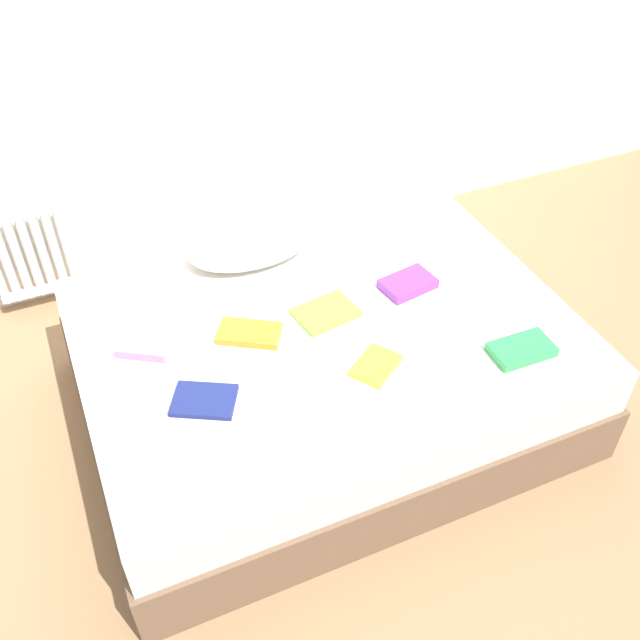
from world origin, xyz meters
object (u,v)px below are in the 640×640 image
object	(u,v)px
bed	(325,367)
textbook_pink	(145,346)
radiator	(30,254)
textbook_navy	(204,400)
pillow	(251,244)
textbook_lime	(326,313)
textbook_purple	(408,284)
textbook_yellow	(376,366)
textbook_green	(522,349)
textbook_orange	(250,333)

from	to	relation	value
bed	textbook_pink	bearing A→B (deg)	168.51
radiator	textbook_navy	bearing A→B (deg)	-71.11
pillow	textbook_navy	distance (m)	0.89
textbook_lime	textbook_purple	xyz separation A→B (m)	(0.39, 0.02, 0.01)
textbook_lime	textbook_navy	xyz separation A→B (m)	(-0.60, -0.26, -0.00)
textbook_yellow	bed	bearing A→B (deg)	70.59
textbook_pink	textbook_green	bearing A→B (deg)	7.50
textbook_navy	textbook_yellow	world-z (taller)	same
pillow	textbook_lime	world-z (taller)	pillow
textbook_yellow	textbook_pink	bearing A→B (deg)	116.61
radiator	textbook_navy	xyz separation A→B (m)	(0.48, -1.41, 0.16)
textbook_lime	textbook_pink	bearing A→B (deg)	163.83
textbook_lime	textbook_navy	distance (m)	0.65
textbook_orange	textbook_purple	bearing A→B (deg)	33.15
textbook_pink	pillow	bearing A→B (deg)	66.48
radiator	textbook_purple	bearing A→B (deg)	-37.38
bed	textbook_yellow	xyz separation A→B (m)	(0.08, -0.31, 0.26)
radiator	textbook_orange	world-z (taller)	radiator
radiator	textbook_green	distance (m)	2.37
radiator	pillow	bearing A→B (deg)	-35.04
pillow	textbook_navy	size ratio (longest dim) A/B	2.52
textbook_navy	textbook_pink	size ratio (longest dim) A/B	1.14
textbook_navy	textbook_yellow	distance (m)	0.66
textbook_yellow	textbook_orange	bearing A→B (deg)	103.36
textbook_navy	textbook_lime	bearing A→B (deg)	52.19
radiator	textbook_orange	xyz separation A→B (m)	(0.75, -1.15, 0.17)
textbook_navy	pillow	bearing A→B (deg)	87.72
textbook_purple	textbook_lime	bearing A→B (deg)	173.93
textbook_navy	radiator	bearing A→B (deg)	137.21
bed	textbook_yellow	size ratio (longest dim) A/B	10.45
textbook_lime	textbook_pink	world-z (taller)	textbook_pink
pillow	textbook_pink	distance (m)	0.71
textbook_lime	textbook_purple	world-z (taller)	textbook_purple
textbook_pink	textbook_lime	bearing A→B (deg)	24.58
textbook_green	textbook_pink	size ratio (longest dim) A/B	1.22
textbook_orange	textbook_green	size ratio (longest dim) A/B	1.02
textbook_purple	textbook_navy	bearing A→B (deg)	-173.09
radiator	pillow	xyz separation A→B (m)	(0.93, -0.65, 0.22)
pillow	textbook_yellow	distance (m)	0.88
pillow	textbook_lime	distance (m)	0.52
textbook_purple	textbook_orange	bearing A→B (deg)	172.40
pillow	textbook_orange	xyz separation A→B (m)	(-0.18, -0.49, -0.06)
textbook_orange	textbook_navy	bearing A→B (deg)	-103.50
bed	radiator	distance (m)	1.60
textbook_navy	textbook_purple	size ratio (longest dim) A/B	1.01
textbook_green	textbook_purple	world-z (taller)	textbook_purple
textbook_navy	textbook_orange	xyz separation A→B (m)	(0.27, 0.27, 0.01)
textbook_navy	textbook_purple	world-z (taller)	textbook_purple
textbook_lime	textbook_yellow	size ratio (longest dim) A/B	1.28
textbook_green	textbook_yellow	bearing A→B (deg)	165.66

